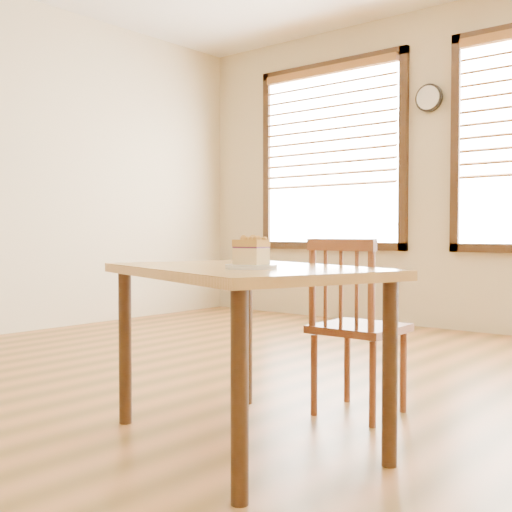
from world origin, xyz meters
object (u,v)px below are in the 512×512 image
(cafe_table_main, at_px, (244,290))
(cake_slice, at_px, (251,250))
(cafe_chair_main, at_px, (355,325))
(wall_clock, at_px, (429,98))
(plate, at_px, (251,267))

(cafe_table_main, bearing_deg, cake_slice, -22.17)
(cafe_table_main, xyz_separation_m, cafe_chair_main, (0.15, 0.65, -0.21))
(wall_clock, height_order, plate, wall_clock)
(plate, distance_m, cake_slice, 0.07)
(wall_clock, xyz_separation_m, cafe_table_main, (0.85, -3.60, -1.50))
(cafe_table_main, height_order, plate, plate)
(cafe_chair_main, distance_m, plate, 0.84)
(cafe_table_main, bearing_deg, wall_clock, 121.67)
(wall_clock, relative_size, cafe_table_main, 0.19)
(cafe_table_main, relative_size, cake_slice, 10.41)
(wall_clock, xyz_separation_m, cafe_chair_main, (1.00, -2.95, -1.71))
(wall_clock, distance_m, cafe_table_main, 3.99)
(cafe_chair_main, bearing_deg, plate, 87.89)
(plate, bearing_deg, wall_clock, 104.89)
(cafe_table_main, height_order, cafe_chair_main, cafe_chair_main)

